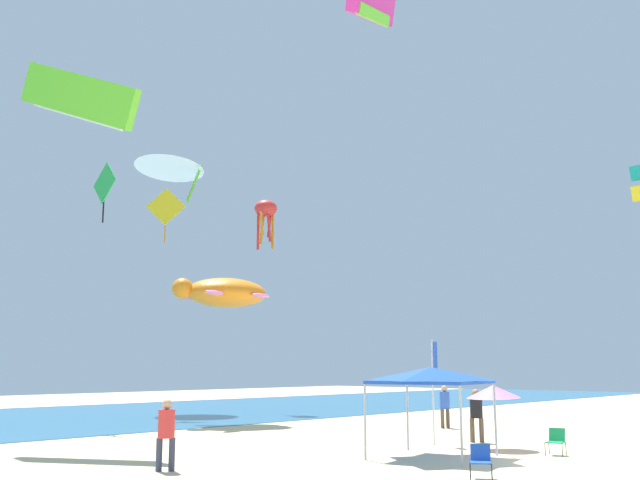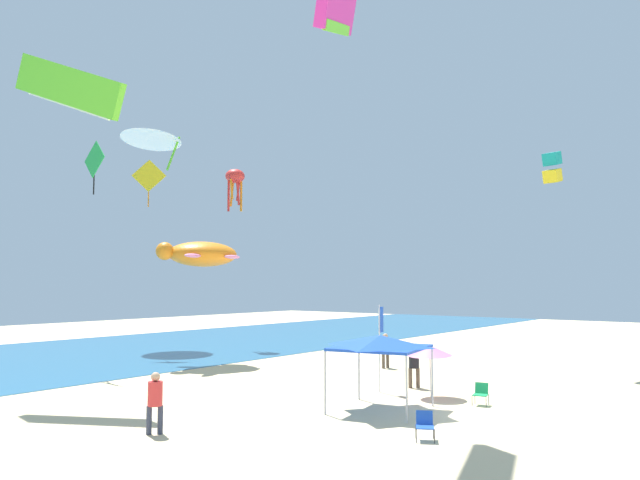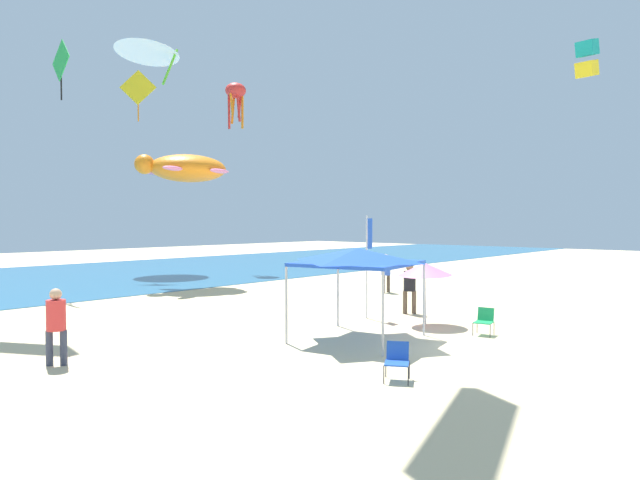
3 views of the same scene
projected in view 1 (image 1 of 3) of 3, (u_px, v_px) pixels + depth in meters
The scene contains 16 objects.
ground at pixel (565, 465), 21.11m from camera, with size 120.00×120.00×0.10m, color beige.
ocean_strip at pixel (61, 418), 39.66m from camera, with size 120.00×21.65×0.02m, color #28668E.
canopy_tent at pixel (431, 376), 22.89m from camera, with size 3.71×3.64×2.72m.
beach_umbrella at pixel (493, 392), 25.07m from camera, with size 1.82×1.81×2.15m.
folding_chair_right_of_tent at pixel (481, 459), 18.38m from camera, with size 0.80×0.76×0.82m.
folding_chair_near_cooler at pixel (556, 440), 23.20m from camera, with size 0.72×0.64×0.82m.
banner_flag at pixel (434, 381), 26.43m from camera, with size 0.36×0.06×3.72m.
person_by_tent at pixel (166, 428), 19.76m from camera, with size 0.45×0.45×1.88m.
person_far_stroller at pixel (476, 411), 27.16m from camera, with size 0.45×0.45×1.91m.
person_watching_sky at pixel (445, 403), 33.37m from camera, with size 0.50×0.45×1.89m.
kite_diamond_yellow at pixel (166, 209), 42.98m from camera, with size 1.64×1.65×3.26m.
kite_octopus_red at pixel (266, 211), 47.38m from camera, with size 1.45×1.45×3.22m.
kite_turtle_orange at pixel (224, 293), 36.89m from camera, with size 5.12×4.84×1.54m.
kite_delta_white at pixel (170, 163), 48.87m from camera, with size 6.09×6.05×3.78m.
kite_diamond_green at pixel (105, 185), 35.49m from camera, with size 0.20×2.10×3.00m.
kite_parafoil_lime at pixel (79, 97), 29.11m from camera, with size 2.23×5.52×3.43m.
Camera 1 is at (-20.96, -9.43, 2.75)m, focal length 41.54 mm.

